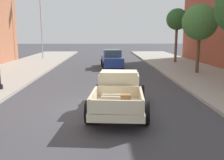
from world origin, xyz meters
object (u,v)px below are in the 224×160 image
at_px(hotrod_truck_cream, 119,92).
at_px(flagpole, 42,10).
at_px(car_background_blue, 112,59).
at_px(street_tree_second, 200,23).
at_px(street_tree_third, 177,20).

bearing_deg(hotrod_truck_cream, flagpole, 111.03).
xyz_separation_m(hotrod_truck_cream, car_background_blue, (0.06, 13.00, 0.01)).
bearing_deg(street_tree_second, car_background_blue, 146.99).
distance_m(car_background_blue, flagpole, 11.82).
bearing_deg(street_tree_third, street_tree_second, -92.90).
bearing_deg(flagpole, car_background_blue, -42.82).
xyz_separation_m(flagpole, street_tree_second, (14.23, -11.42, -1.91)).
bearing_deg(hotrod_truck_cream, street_tree_third, 67.15).
xyz_separation_m(hotrod_truck_cream, flagpole, (-7.80, 20.29, 5.02)).
relative_size(flagpole, street_tree_third, 1.68).
xyz_separation_m(hotrod_truck_cream, street_tree_second, (6.43, 8.86, 3.10)).
bearing_deg(flagpole, street_tree_second, -38.75).
relative_size(hotrod_truck_cream, flagpole, 0.55).
distance_m(hotrod_truck_cream, car_background_blue, 13.00).
height_order(car_background_blue, street_tree_third, street_tree_third).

